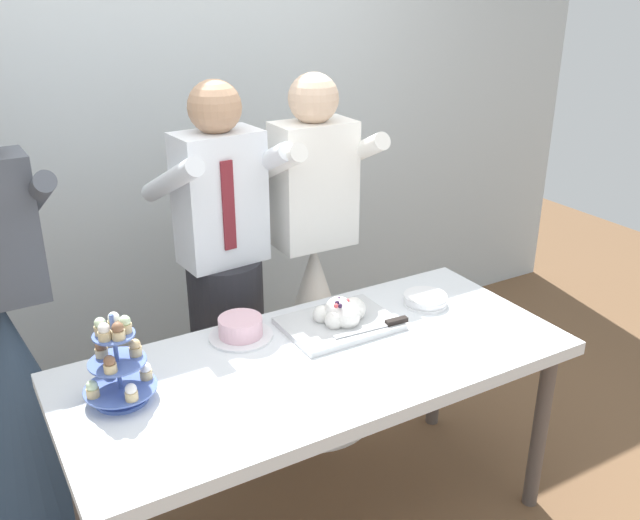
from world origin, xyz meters
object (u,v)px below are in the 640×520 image
at_px(person_groom, 226,298).
at_px(person_guest, 15,380).
at_px(cupcake_stand, 118,365).
at_px(plate_stack, 426,300).
at_px(dessert_table, 320,375).
at_px(person_bride, 314,312).
at_px(main_cake_tray, 341,317).
at_px(round_cake, 241,329).

xyz_separation_m(person_groom, person_guest, (-0.86, 0.05, -0.16)).
distance_m(cupcake_stand, plate_stack, 1.26).
distance_m(cupcake_stand, person_guest, 0.75).
relative_size(dessert_table, person_guest, 1.08).
bearing_deg(plate_stack, person_bride, 115.62).
height_order(main_cake_tray, person_bride, person_bride).
distance_m(dessert_table, main_cake_tray, 0.27).
bearing_deg(dessert_table, person_guest, 142.43).
distance_m(dessert_table, cupcake_stand, 0.71).
distance_m(person_groom, person_bride, 0.45).
bearing_deg(cupcake_stand, person_guest, 112.62).
distance_m(main_cake_tray, plate_stack, 0.40).
relative_size(person_groom, person_bride, 1.00).
relative_size(person_groom, person_guest, 1.00).
distance_m(main_cake_tray, person_bride, 0.56).
bearing_deg(cupcake_stand, dessert_table, -7.83).
bearing_deg(dessert_table, person_groom, 96.53).
relative_size(round_cake, person_groom, 0.14).
bearing_deg(round_cake, dessert_table, -56.65).
height_order(main_cake_tray, plate_stack, main_cake_tray).
bearing_deg(plate_stack, main_cake_tray, 177.94).
distance_m(cupcake_stand, person_groom, 0.84).
relative_size(main_cake_tray, person_bride, 0.26).
bearing_deg(person_guest, person_bride, -3.55).
relative_size(cupcake_stand, round_cake, 1.27).
height_order(cupcake_stand, round_cake, cupcake_stand).
height_order(round_cake, person_guest, person_guest).
xyz_separation_m(cupcake_stand, plate_stack, (1.26, 0.05, -0.11)).
distance_m(cupcake_stand, round_cake, 0.53).
xyz_separation_m(person_bride, person_guest, (-1.28, 0.08, 0.00)).
bearing_deg(main_cake_tray, person_bride, 71.81).
bearing_deg(person_groom, round_cake, -104.85).
height_order(main_cake_tray, round_cake, main_cake_tray).
xyz_separation_m(round_cake, person_groom, (0.10, 0.39, -0.06)).
height_order(dessert_table, main_cake_tray, main_cake_tray).
bearing_deg(dessert_table, cupcake_stand, 172.17).
xyz_separation_m(main_cake_tray, round_cake, (-0.36, 0.12, -0.00)).
bearing_deg(main_cake_tray, round_cake, 162.15).
distance_m(plate_stack, person_guest, 1.64).
relative_size(round_cake, person_bride, 0.14).
bearing_deg(round_cake, cupcake_stand, -159.87).
bearing_deg(round_cake, main_cake_tray, -17.85).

